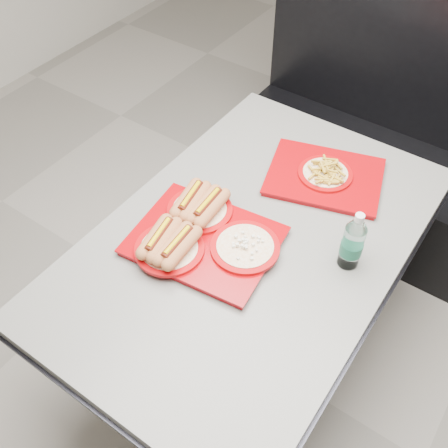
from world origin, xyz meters
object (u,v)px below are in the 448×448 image
Objects in this scene: booth_bench at (370,146)px; tray_near at (200,233)px; diner_table at (250,268)px; water_bottle at (353,243)px; tray_far at (325,175)px.

booth_bench is 1.27m from tray_near.
diner_table is 6.59× the size of water_bottle.
water_bottle is at bearing 23.96° from tray_near.
diner_table is at bearing -90.00° from booth_bench.
booth_bench is (0.00, 1.09, -0.18)m from diner_table.
tray_far is at bearing 80.37° from diner_table.
tray_near is 0.53m from tray_far.
diner_table is 2.99× the size of tray_far.
booth_bench is 2.84× the size of tray_far.
tray_far is 2.20× the size of water_bottle.
water_bottle reaches higher than tray_near.
tray_far is at bearing 68.58° from tray_near.
booth_bench is 6.26× the size of water_bottle.
diner_table is 0.43m from tray_far.
tray_far is at bearing 128.32° from water_bottle.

